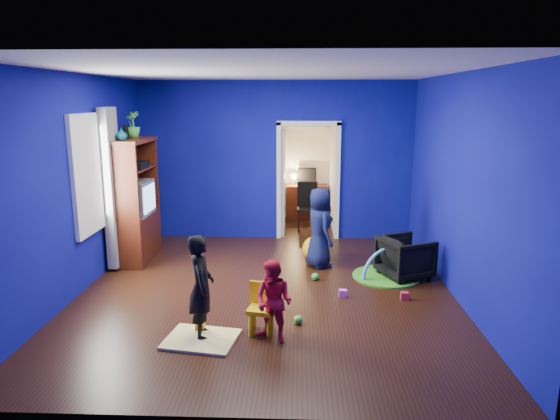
{
  "coord_description": "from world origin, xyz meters",
  "views": [
    {
      "loc": [
        0.44,
        -6.36,
        2.55
      ],
      "look_at": [
        0.17,
        0.4,
        1.05
      ],
      "focal_mm": 32.0,
      "sensor_mm": 36.0,
      "label": 1
    }
  ],
  "objects_px": {
    "hopper_ball": "(315,249)",
    "folding_chair": "(307,208)",
    "toddler_red": "(274,302)",
    "tv_armoire": "(133,201)",
    "study_desk": "(307,202)",
    "child_black": "(201,287)",
    "kid_chair": "(261,311)",
    "armchair": "(405,257)",
    "vase": "(121,134)",
    "crt_tv": "(135,198)",
    "child_navy": "(319,228)",
    "play_mat": "(386,276)"
  },
  "relations": [
    {
      "from": "hopper_ball",
      "to": "folding_chair",
      "type": "distance_m",
      "value": 1.96
    },
    {
      "from": "toddler_red",
      "to": "tv_armoire",
      "type": "relative_size",
      "value": 0.46
    },
    {
      "from": "tv_armoire",
      "to": "study_desk",
      "type": "distance_m",
      "value": 4.11
    },
    {
      "from": "child_black",
      "to": "hopper_ball",
      "type": "distance_m",
      "value": 3.01
    },
    {
      "from": "kid_chair",
      "to": "study_desk",
      "type": "relative_size",
      "value": 0.57
    },
    {
      "from": "hopper_ball",
      "to": "study_desk",
      "type": "relative_size",
      "value": 0.47
    },
    {
      "from": "toddler_red",
      "to": "armchair",
      "type": "bearing_deg",
      "value": 76.13
    },
    {
      "from": "vase",
      "to": "folding_chair",
      "type": "relative_size",
      "value": 0.19
    },
    {
      "from": "vase",
      "to": "hopper_ball",
      "type": "height_order",
      "value": "vase"
    },
    {
      "from": "crt_tv",
      "to": "kid_chair",
      "type": "bearing_deg",
      "value": -48.9
    },
    {
      "from": "study_desk",
      "to": "vase",
      "type": "bearing_deg",
      "value": -131.18
    },
    {
      "from": "armchair",
      "to": "tv_armoire",
      "type": "xyz_separation_m",
      "value": [
        -4.22,
        0.68,
        0.67
      ]
    },
    {
      "from": "child_navy",
      "to": "play_mat",
      "type": "relative_size",
      "value": 1.27
    },
    {
      "from": "crt_tv",
      "to": "vase",
      "type": "bearing_deg",
      "value": -97.59
    },
    {
      "from": "vase",
      "to": "play_mat",
      "type": "distance_m",
      "value": 4.46
    },
    {
      "from": "child_black",
      "to": "hopper_ball",
      "type": "xyz_separation_m",
      "value": [
        1.31,
        2.68,
        -0.37
      ]
    },
    {
      "from": "study_desk",
      "to": "toddler_red",
      "type": "bearing_deg",
      "value": -94.29
    },
    {
      "from": "child_black",
      "to": "kid_chair",
      "type": "bearing_deg",
      "value": -90.48
    },
    {
      "from": "child_navy",
      "to": "tv_armoire",
      "type": "bearing_deg",
      "value": 64.64
    },
    {
      "from": "toddler_red",
      "to": "play_mat",
      "type": "distance_m",
      "value": 2.6
    },
    {
      "from": "crt_tv",
      "to": "folding_chair",
      "type": "bearing_deg",
      "value": 35.23
    },
    {
      "from": "child_black",
      "to": "kid_chair",
      "type": "relative_size",
      "value": 2.32
    },
    {
      "from": "kid_chair",
      "to": "armchair",
      "type": "bearing_deg",
      "value": 54.72
    },
    {
      "from": "child_black",
      "to": "play_mat",
      "type": "height_order",
      "value": "child_black"
    },
    {
      "from": "child_navy",
      "to": "hopper_ball",
      "type": "relative_size",
      "value": 3.03
    },
    {
      "from": "crt_tv",
      "to": "hopper_ball",
      "type": "height_order",
      "value": "crt_tv"
    },
    {
      "from": "hopper_ball",
      "to": "crt_tv",
      "type": "bearing_deg",
      "value": -179.61
    },
    {
      "from": "armchair",
      "to": "child_navy",
      "type": "bearing_deg",
      "value": 46.19
    },
    {
      "from": "kid_chair",
      "to": "folding_chair",
      "type": "relative_size",
      "value": 0.54
    },
    {
      "from": "vase",
      "to": "folding_chair",
      "type": "xyz_separation_m",
      "value": [
        2.82,
        2.26,
        -1.59
      ]
    },
    {
      "from": "child_black",
      "to": "study_desk",
      "type": "relative_size",
      "value": 1.32
    },
    {
      "from": "child_black",
      "to": "play_mat",
      "type": "bearing_deg",
      "value": -61.99
    },
    {
      "from": "tv_armoire",
      "to": "folding_chair",
      "type": "xyz_separation_m",
      "value": [
        2.82,
        1.96,
        -0.52
      ]
    },
    {
      "from": "hopper_ball",
      "to": "folding_chair",
      "type": "height_order",
      "value": "folding_chair"
    },
    {
      "from": "child_black",
      "to": "study_desk",
      "type": "distance_m",
      "value": 5.72
    },
    {
      "from": "crt_tv",
      "to": "hopper_ball",
      "type": "relative_size",
      "value": 1.71
    },
    {
      "from": "armchair",
      "to": "kid_chair",
      "type": "height_order",
      "value": "armchair"
    },
    {
      "from": "vase",
      "to": "child_navy",
      "type": "bearing_deg",
      "value": 1.34
    },
    {
      "from": "tv_armoire",
      "to": "kid_chair",
      "type": "relative_size",
      "value": 3.92
    },
    {
      "from": "child_black",
      "to": "crt_tv",
      "type": "relative_size",
      "value": 1.65
    },
    {
      "from": "child_navy",
      "to": "vase",
      "type": "relative_size",
      "value": 6.94
    },
    {
      "from": "child_navy",
      "to": "kid_chair",
      "type": "distance_m",
      "value": 2.44
    },
    {
      "from": "toddler_red",
      "to": "folding_chair",
      "type": "relative_size",
      "value": 0.98
    },
    {
      "from": "child_black",
      "to": "folding_chair",
      "type": "height_order",
      "value": "child_black"
    },
    {
      "from": "child_black",
      "to": "vase",
      "type": "distance_m",
      "value": 3.21
    },
    {
      "from": "tv_armoire",
      "to": "vase",
      "type": "bearing_deg",
      "value": -90.0
    },
    {
      "from": "vase",
      "to": "tv_armoire",
      "type": "bearing_deg",
      "value": 90.0
    },
    {
      "from": "child_black",
      "to": "child_navy",
      "type": "height_order",
      "value": "child_navy"
    },
    {
      "from": "child_black",
      "to": "study_desk",
      "type": "height_order",
      "value": "child_black"
    },
    {
      "from": "toddler_red",
      "to": "tv_armoire",
      "type": "bearing_deg",
      "value": 158.96
    }
  ]
}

